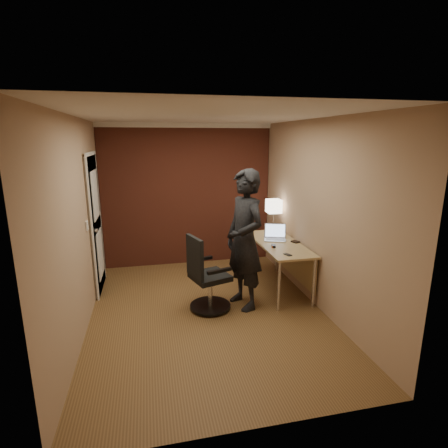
{
  "coord_description": "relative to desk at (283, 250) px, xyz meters",
  "views": [
    {
      "loc": [
        -0.7,
        -4.2,
        2.25
      ],
      "look_at": [
        0.35,
        0.55,
        1.05
      ],
      "focal_mm": 28.0,
      "sensor_mm": 36.0,
      "label": 1
    }
  ],
  "objects": [
    {
      "name": "person",
      "position": [
        -0.73,
        -0.44,
        0.33
      ],
      "size": [
        0.64,
        0.79,
        1.87
      ],
      "primitive_type": "imported",
      "rotation": [
        0.0,
        0.0,
        -1.26
      ],
      "color": "black",
      "rests_on": "ground"
    },
    {
      "name": "phone",
      "position": [
        -0.16,
        -0.56,
        0.13
      ],
      "size": [
        0.1,
        0.13,
        0.01
      ],
      "primitive_type": "cube",
      "rotation": [
        0.0,
        0.0,
        0.35
      ],
      "color": "black",
      "rests_on": "desk"
    },
    {
      "name": "desk",
      "position": [
        0.0,
        0.0,
        0.0
      ],
      "size": [
        0.6,
        1.5,
        0.73
      ],
      "color": "tan",
      "rests_on": "ground"
    },
    {
      "name": "mouse",
      "position": [
        -0.23,
        -0.19,
        0.14
      ],
      "size": [
        0.09,
        0.11,
        0.03
      ],
      "primitive_type": "cube",
      "rotation": [
        0.0,
        0.0,
        -0.31
      ],
      "color": "black",
      "rests_on": "desk"
    },
    {
      "name": "desk_lamp",
      "position": [
        0.08,
        0.66,
        0.55
      ],
      "size": [
        0.22,
        0.22,
        0.54
      ],
      "color": "silver",
      "rests_on": "desk"
    },
    {
      "name": "room",
      "position": [
        -1.53,
        1.03,
        0.77
      ],
      "size": [
        4.0,
        4.0,
        4.0
      ],
      "color": "brown",
      "rests_on": "ground"
    },
    {
      "name": "wallet",
      "position": [
        0.17,
        -0.04,
        0.14
      ],
      "size": [
        0.13,
        0.14,
        0.02
      ],
      "primitive_type": "cube",
      "rotation": [
        0.0,
        0.0,
        0.41
      ],
      "color": "black",
      "rests_on": "desk"
    },
    {
      "name": "office_chair",
      "position": [
        -1.26,
        -0.46,
        -0.15
      ],
      "size": [
        0.58,
        0.64,
        1.01
      ],
      "color": "black",
      "rests_on": "ground"
    },
    {
      "name": "laptop",
      "position": [
        -0.07,
        0.18,
        0.19
      ],
      "size": [
        0.39,
        0.35,
        0.23
      ],
      "color": "silver",
      "rests_on": "desk"
    }
  ]
}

